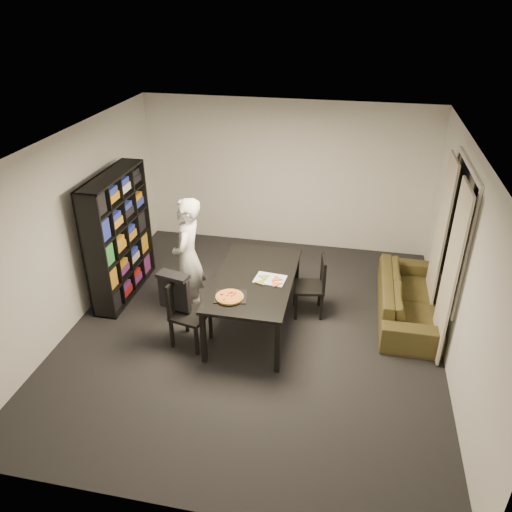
% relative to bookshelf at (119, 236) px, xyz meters
% --- Properties ---
extents(room, '(5.01, 5.51, 2.61)m').
position_rel_bookshelf_xyz_m(room, '(2.16, -0.60, 0.35)').
color(room, black).
rests_on(room, ground).
extents(window_pane, '(0.02, 1.40, 1.60)m').
position_rel_bookshelf_xyz_m(window_pane, '(4.64, -0.00, 0.55)').
color(window_pane, black).
rests_on(window_pane, room).
extents(window_frame, '(0.03, 1.52, 1.72)m').
position_rel_bookshelf_xyz_m(window_frame, '(4.64, -0.00, 0.55)').
color(window_frame, white).
rests_on(window_frame, room).
extents(curtain_left, '(0.03, 0.70, 2.25)m').
position_rel_bookshelf_xyz_m(curtain_left, '(4.56, -0.52, 0.20)').
color(curtain_left, beige).
rests_on(curtain_left, room).
extents(curtain_right, '(0.03, 0.70, 2.25)m').
position_rel_bookshelf_xyz_m(curtain_right, '(4.56, 0.52, 0.20)').
color(curtain_right, beige).
rests_on(curtain_right, room).
extents(bookshelf, '(0.35, 1.50, 1.90)m').
position_rel_bookshelf_xyz_m(bookshelf, '(0.00, 0.00, 0.00)').
color(bookshelf, black).
rests_on(bookshelf, room).
extents(dining_table, '(1.03, 1.86, 0.78)m').
position_rel_bookshelf_xyz_m(dining_table, '(2.14, -0.47, -0.24)').
color(dining_table, black).
rests_on(dining_table, room).
extents(chair_left, '(0.52, 0.52, 0.93)m').
position_rel_bookshelf_xyz_m(chair_left, '(1.32, -1.00, -0.42)').
color(chair_left, black).
rests_on(chair_left, room).
extents(chair_right, '(0.48, 0.48, 0.90)m').
position_rel_bookshelf_xyz_m(chair_right, '(2.92, 0.01, -0.43)').
color(chair_right, black).
rests_on(chair_right, room).
extents(draped_jacket, '(0.44, 0.27, 0.52)m').
position_rel_bookshelf_xyz_m(draped_jacket, '(1.19, -0.97, -0.18)').
color(draped_jacket, black).
rests_on(draped_jacket, chair_left).
extents(person, '(0.47, 0.67, 1.76)m').
position_rel_bookshelf_xyz_m(person, '(1.16, -0.31, -0.07)').
color(person, silver).
rests_on(person, room).
extents(baking_tray, '(0.45, 0.38, 0.01)m').
position_rel_bookshelf_xyz_m(baking_tray, '(1.94, -0.98, -0.17)').
color(baking_tray, black).
rests_on(baking_tray, dining_table).
extents(pepperoni_pizza, '(0.35, 0.35, 0.03)m').
position_rel_bookshelf_xyz_m(pepperoni_pizza, '(1.94, -1.02, -0.15)').
color(pepperoni_pizza, olive).
rests_on(pepperoni_pizza, dining_table).
extents(kitchen_towel, '(0.43, 0.34, 0.01)m').
position_rel_bookshelf_xyz_m(kitchen_towel, '(2.35, -0.47, -0.17)').
color(kitchen_towel, white).
rests_on(kitchen_towel, dining_table).
extents(pizza_slices, '(0.44, 0.40, 0.01)m').
position_rel_bookshelf_xyz_m(pizza_slices, '(2.35, -0.52, -0.16)').
color(pizza_slices, '#B57B38').
rests_on(pizza_slices, dining_table).
extents(sofa, '(0.77, 1.98, 0.58)m').
position_rel_bookshelf_xyz_m(sofa, '(4.23, 0.21, -0.66)').
color(sofa, '#3A2F17').
rests_on(sofa, room).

